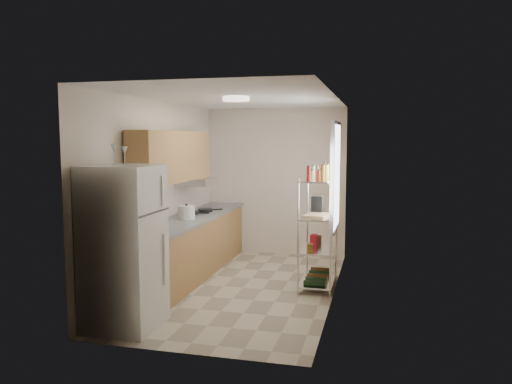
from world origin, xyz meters
TOP-DOWN VIEW (x-y plane):
  - room at (0.00, 0.00)m, footprint 2.52×4.42m
  - counter_run at (-0.92, 0.44)m, footprint 0.63×3.51m
  - upper_cabinets at (-1.05, 0.10)m, footprint 0.33×2.20m
  - range_hood at (-1.00, 0.90)m, footprint 0.50×0.60m
  - window at (1.23, 0.35)m, footprint 0.06×1.00m
  - bakers_rack at (1.00, 0.30)m, footprint 0.45×0.90m
  - ceiling_dome at (0.00, -0.30)m, footprint 0.34×0.34m
  - refrigerator at (-0.87, -1.70)m, footprint 0.73×0.73m
  - wine_glass_a at (-0.93, -1.52)m, footprint 0.07×0.07m
  - wine_glass_b at (-0.96, -1.67)m, footprint 0.08×0.08m
  - rice_cooker at (-0.91, 0.21)m, footprint 0.24×0.24m
  - frying_pan_large at (-1.03, 0.67)m, footprint 0.29×0.29m
  - frying_pan_small at (-0.90, 0.99)m, footprint 0.33×0.33m
  - cutting_board at (1.00, 0.22)m, footprint 0.39×0.46m
  - espresso_machine at (0.96, 0.52)m, footprint 0.15×0.23m
  - storage_bag at (0.92, 0.48)m, footprint 0.10×0.13m

SIDE VIEW (x-z plane):
  - counter_run at x=-0.92m, z-range 0.00..0.90m
  - storage_bag at x=0.92m, z-range 0.56..0.70m
  - refrigerator at x=-0.87m, z-range 0.00..1.78m
  - frying_pan_large at x=-1.03m, z-range 0.90..0.95m
  - frying_pan_small at x=-0.90m, z-range 0.90..0.95m
  - rice_cooker at x=-0.91m, z-range 0.90..1.10m
  - cutting_board at x=1.00m, z-range 1.01..1.04m
  - bakers_rack at x=1.00m, z-range 0.24..1.97m
  - espresso_machine at x=0.96m, z-range 1.01..1.28m
  - room at x=0.00m, z-range -0.01..2.61m
  - range_hood at x=-1.00m, z-range 1.33..1.45m
  - window at x=1.23m, z-range 0.82..2.28m
  - upper_cabinets at x=-1.05m, z-range 1.45..2.17m
  - wine_glass_a at x=-0.93m, z-range 1.78..1.98m
  - wine_glass_b at x=-0.96m, z-range 1.78..2.00m
  - ceiling_dome at x=0.00m, z-range 2.54..2.60m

